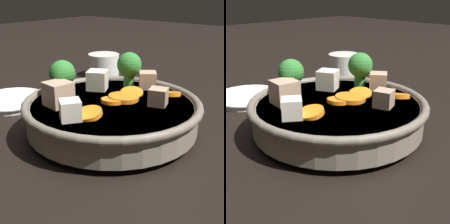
{
  "view_description": "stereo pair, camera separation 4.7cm",
  "coord_description": "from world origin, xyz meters",
  "views": [
    {
      "loc": [
        -0.34,
        -0.28,
        0.21
      ],
      "look_at": [
        0.0,
        0.0,
        0.03
      ],
      "focal_mm": 50.0,
      "sensor_mm": 36.0,
      "label": 1
    },
    {
      "loc": [
        -0.31,
        -0.32,
        0.21
      ],
      "look_at": [
        0.0,
        0.0,
        0.03
      ],
      "focal_mm": 50.0,
      "sensor_mm": 36.0,
      "label": 2
    }
  ],
  "objects": [
    {
      "name": "ground_plane",
      "position": [
        0.0,
        0.0,
        0.0
      ],
      "size": [
        3.0,
        3.0,
        0.0
      ],
      "primitive_type": "plane",
      "color": "black"
    },
    {
      "name": "stirfry_bowl",
      "position": [
        0.0,
        0.0,
        0.04
      ],
      "size": [
        0.27,
        0.27,
        0.11
      ],
      "color": "slate",
      "rests_on": "ground_plane"
    },
    {
      "name": "side_saucer",
      "position": [
        -0.03,
        0.23,
        0.01
      ],
      "size": [
        0.13,
        0.13,
        0.01
      ],
      "color": "white",
      "rests_on": "ground_plane"
    },
    {
      "name": "tea_cup",
      "position": [
        0.24,
        0.23,
        0.03
      ],
      "size": [
        0.08,
        0.08,
        0.06
      ],
      "color": "white",
      "rests_on": "ground_plane"
    }
  ]
}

